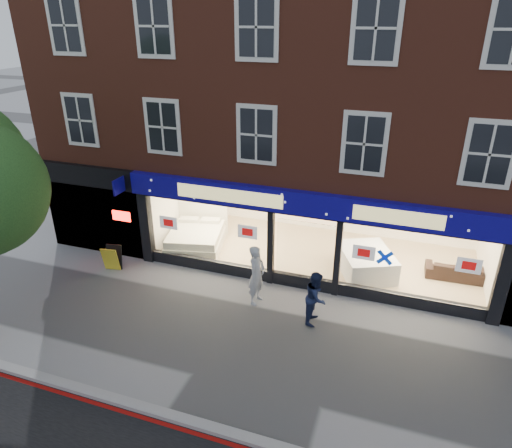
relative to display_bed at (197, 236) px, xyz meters
The scene contains 12 objects.
ground 6.22m from the display_bed, 45.69° to the right, with size 120.00×120.00×0.00m, color gray.
kerb_line 8.71m from the display_bed, 60.12° to the right, with size 60.00×0.10×0.01m, color #8C0A07.
kerb_stone 8.53m from the display_bed, 59.45° to the right, with size 60.00×0.25×0.12m, color gray.
showroom_floor 4.43m from the display_bed, 10.63° to the left, with size 11.00×4.50×0.10m, color tan.
building 7.96m from the display_bed, 30.06° to the left, with size 19.00×8.26×10.30m.
display_bed is the anchor object (origin of this frame).
bedside_table 2.05m from the display_bed, 91.92° to the left, with size 0.45×0.45×0.55m, color brown.
mattress_stack 6.12m from the display_bed, ahead, with size 2.23×2.44×0.78m.
sofa 8.96m from the display_bed, ahead, with size 1.87×0.73×0.55m, color black.
a_board 3.10m from the display_bed, 130.00° to the right, with size 0.56×0.36×0.87m, color gold.
pedestrian_grey 4.16m from the display_bed, 38.68° to the right, with size 0.67×0.44×1.85m, color #ACAFB4.
pedestrian_blue 5.90m from the display_bed, 30.13° to the right, with size 0.76×0.59×1.57m, color #161E3E.
Camera 1 is at (2.66, -9.06, 7.90)m, focal length 32.00 mm.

